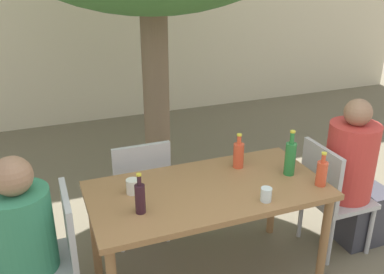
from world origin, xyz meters
name	(u,v)px	position (x,y,z in m)	size (l,w,h in m)	color
cafe_building_wall	(103,19)	(0.00, 3.65, 1.40)	(10.00, 0.08, 2.80)	beige
dining_table_front	(208,199)	(0.00, 0.00, 0.67)	(1.58, 0.80, 0.76)	#996B42
patio_chair_0	(53,253)	(-1.02, 0.00, 0.51)	(0.44, 0.44, 0.90)	#B2B2B7
patio_chair_1	(330,192)	(1.02, 0.00, 0.51)	(0.44, 0.44, 0.90)	#B2B2B7
patio_chair_2	(140,185)	(-0.32, 0.63, 0.51)	(0.44, 0.44, 0.90)	#B2B2B7
person_seated_0	(12,259)	(-1.26, 0.00, 0.53)	(0.58, 0.36, 1.18)	#383842
person_seated_1	(355,181)	(1.25, 0.00, 0.56)	(0.59, 0.37, 1.24)	#383842
wine_bottle_0	(140,198)	(-0.49, -0.13, 0.86)	(0.06, 0.06, 0.26)	#331923
soda_bottle_1	(239,154)	(0.32, 0.20, 0.86)	(0.08, 0.08, 0.26)	#DB4C2D
green_bottle_2	(290,158)	(0.61, -0.02, 0.89)	(0.08, 0.08, 0.33)	#287A38
soda_bottle_3	(322,173)	(0.72, -0.23, 0.85)	(0.07, 0.07, 0.24)	#DB4C2D
drinking_glass_0	(132,186)	(-0.48, 0.11, 0.81)	(0.08, 0.08, 0.10)	silver
drinking_glass_1	(266,194)	(0.28, -0.28, 0.80)	(0.07, 0.07, 0.09)	silver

